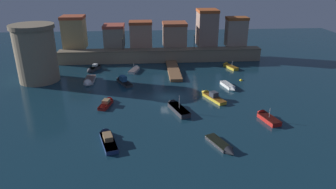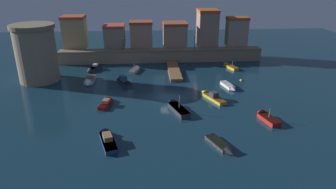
% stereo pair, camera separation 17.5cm
% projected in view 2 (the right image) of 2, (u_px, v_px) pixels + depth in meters
% --- Properties ---
extents(ground_plane, '(129.62, 129.62, 0.00)m').
position_uv_depth(ground_plane, '(168.00, 97.00, 54.62)').
color(ground_plane, '#112D3D').
extents(quay_wall, '(49.26, 3.18, 3.11)m').
position_uv_depth(quay_wall, '(161.00, 55.00, 75.29)').
color(quay_wall, gray).
rests_on(quay_wall, ground).
extents(old_town_backdrop, '(46.02, 5.86, 9.09)m').
position_uv_depth(old_town_backdrop, '(158.00, 32.00, 77.02)').
color(old_town_backdrop, tan).
rests_on(old_town_backdrop, ground).
extents(fortress_tower, '(8.45, 8.45, 11.44)m').
position_uv_depth(fortress_tower, '(36.00, 53.00, 60.78)').
color(fortress_tower, gray).
rests_on(fortress_tower, ground).
extents(pier_dock, '(2.54, 13.75, 0.70)m').
position_uv_depth(pier_dock, '(174.00, 70.00, 68.25)').
color(pier_dock, brown).
rests_on(pier_dock, ground).
extents(quay_lamp_0, '(0.32, 0.32, 2.95)m').
position_uv_depth(quay_lamp_0, '(123.00, 42.00, 73.34)').
color(quay_lamp_0, black).
rests_on(quay_lamp_0, quay_wall).
extents(quay_lamp_1, '(0.32, 0.32, 3.39)m').
position_uv_depth(quay_lamp_1, '(195.00, 39.00, 74.38)').
color(quay_lamp_1, black).
rests_on(quay_lamp_1, quay_wall).
extents(moored_boat_0, '(3.74, 6.77, 3.30)m').
position_uv_depth(moored_boat_0, '(176.00, 107.00, 49.79)').
color(moored_boat_0, '#333338').
rests_on(moored_boat_0, ground).
extents(moored_boat_1, '(2.39, 5.06, 1.21)m').
position_uv_depth(moored_boat_1, '(229.00, 86.00, 58.70)').
color(moored_boat_1, white).
rests_on(moored_boat_1, ground).
extents(moored_boat_2, '(2.79, 5.19, 2.53)m').
position_uv_depth(moored_boat_2, '(266.00, 117.00, 46.56)').
color(moored_boat_2, red).
rests_on(moored_boat_2, ground).
extents(moored_boat_3, '(3.34, 6.82, 1.69)m').
position_uv_depth(moored_boat_3, '(107.00, 138.00, 40.81)').
color(moored_boat_3, navy).
rests_on(moored_boat_3, ground).
extents(moored_boat_4, '(2.85, 4.94, 2.52)m').
position_uv_depth(moored_boat_4, '(136.00, 69.00, 68.89)').
color(moored_boat_4, white).
rests_on(moored_boat_4, ground).
extents(moored_boat_5, '(3.08, 5.39, 2.31)m').
position_uv_depth(moored_boat_5, '(229.00, 66.00, 71.15)').
color(moored_boat_5, gold).
rests_on(moored_boat_5, ground).
extents(moored_boat_6, '(3.36, 5.45, 1.38)m').
position_uv_depth(moored_boat_6, '(223.00, 147.00, 39.00)').
color(moored_boat_6, '#333338').
rests_on(moored_boat_6, ground).
extents(moored_boat_7, '(3.96, 5.80, 1.94)m').
position_uv_depth(moored_boat_7, '(122.00, 81.00, 61.51)').
color(moored_boat_7, '#333338').
rests_on(moored_boat_7, ground).
extents(moored_boat_8, '(3.10, 5.03, 1.55)m').
position_uv_depth(moored_boat_8, '(93.00, 69.00, 68.74)').
color(moored_boat_8, '#333338').
rests_on(moored_boat_8, ground).
extents(moored_boat_9, '(1.86, 5.74, 1.71)m').
position_uv_depth(moored_boat_9, '(89.00, 81.00, 61.40)').
color(moored_boat_9, white).
rests_on(moored_boat_9, ground).
extents(moored_boat_10, '(2.51, 5.15, 1.42)m').
position_uv_depth(moored_boat_10, '(107.00, 102.00, 51.75)').
color(moored_boat_10, red).
rests_on(moored_boat_10, ground).
extents(moored_boat_11, '(3.92, 6.63, 1.82)m').
position_uv_depth(moored_boat_11, '(211.00, 96.00, 54.19)').
color(moored_boat_11, gold).
rests_on(moored_boat_11, ground).
extents(mooring_buoy_0, '(0.63, 0.63, 0.63)m').
position_uv_depth(mooring_buoy_0, '(241.00, 81.00, 62.83)').
color(mooring_buoy_0, yellow).
rests_on(mooring_buoy_0, ground).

